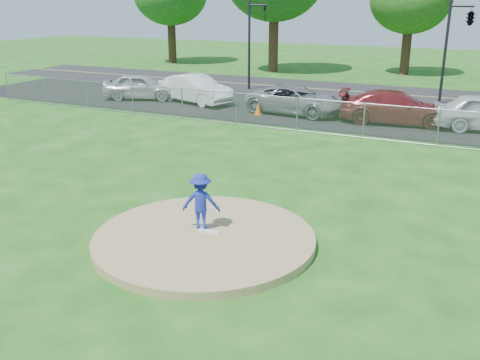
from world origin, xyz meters
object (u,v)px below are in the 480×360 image
Objects in this scene: pitcher at (201,202)px; parked_car_gray at (296,100)px; parked_car_darkred at (396,107)px; parked_car_silver at (141,86)px; traffic_signal_center at (468,20)px; traffic_signal_left at (253,37)px; parked_car_white at (195,89)px; traffic_cone at (258,108)px.

pitcher is 15.61m from parked_car_gray.
parked_car_darkred is (1.92, 15.24, -0.15)m from pitcher.
traffic_signal_center is at bearing -90.17° from parked_car_silver.
parked_car_white is (-0.84, -5.96, -2.56)m from traffic_signal_left.
parked_car_silver is 14.79m from parked_car_darkred.
parked_car_silver is 0.92× the size of parked_car_white.
traffic_cone is (-9.01, -7.44, -4.28)m from traffic_signal_center.
parked_car_darkred is (-2.28, -6.47, -3.84)m from traffic_signal_center.
traffic_signal_left is 12.56m from parked_car_darkred.
pitcher is 2.25× the size of traffic_cone.
parked_car_silver is (-17.07, -6.33, -3.85)m from traffic_signal_center.
parked_car_white reaches higher than parked_car_silver.
parked_car_gray is (-7.34, -6.42, -3.89)m from traffic_signal_center.
parked_car_white is (3.49, 0.37, 0.04)m from parked_car_silver.
parked_car_white reaches higher than parked_car_darkred.
pitcher is at bearing -131.69° from parked_car_white.
pitcher is 18.33m from parked_car_white.
pitcher is 0.27× the size of parked_car_darkred.
traffic_cone is at bearing 90.18° from parked_car_darkred.
traffic_cone is at bearing 127.28° from parked_car_gray.
traffic_signal_left reaches higher than traffic_cone.
traffic_signal_center is 22.42m from pitcher.
traffic_signal_center is 15.31m from parked_car_white.
traffic_signal_left is at bearing 45.95° from parked_car_gray.
traffic_signal_center is 18.61m from parked_car_silver.
traffic_signal_left is at bearing 180.00° from traffic_signal_center.
parked_car_darkred is (5.06, -0.06, 0.06)m from parked_car_gray.
traffic_signal_left is at bearing 9.54° from parked_car_white.
parked_car_white is at bearing -104.45° from parked_car_silver.
parked_car_white reaches higher than traffic_cone.
parked_car_darkred is (6.73, 0.96, 0.44)m from traffic_cone.
traffic_signal_center is at bearing 39.54° from traffic_cone.
parked_car_gray is (6.24, -0.46, -0.08)m from parked_car_white.
parked_car_silver is at bearing 113.64° from parked_car_white.
parked_car_darkred is at bearing -31.78° from traffic_signal_left.
traffic_signal_center is at bearing -0.00° from traffic_signal_left.
traffic_signal_left is 6.54m from parked_car_white.
traffic_cone is (3.72, -7.44, -3.03)m from traffic_signal_left.
traffic_signal_center is at bearing -27.36° from parked_car_darkred.
pitcher is at bearing -162.54° from parked_car_gray.
traffic_signal_left is 1.17× the size of parked_car_white.
parked_car_gray is (-3.13, 15.29, -0.20)m from pitcher.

